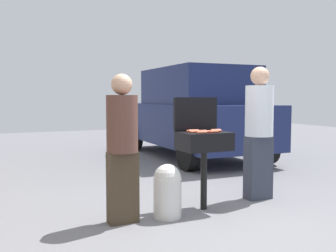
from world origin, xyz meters
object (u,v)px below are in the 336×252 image
hot_dog_0 (193,131)px  person_right (259,128)px  propane_tank (167,190)px  person_left (122,143)px  hot_dog_1 (209,132)px  hot_dog_7 (202,132)px  hot_dog_10 (205,132)px  hot_dog_9 (216,130)px  hot_dog_8 (216,131)px  hot_dog_6 (202,131)px  hot_dog_11 (194,130)px  hot_dog_2 (215,130)px  hot_dog_3 (214,132)px  bbq_grill (204,144)px  parked_minivan (194,112)px  hot_dog_4 (195,132)px  hot_dog_5 (191,131)px

hot_dog_0 → person_right: 1.04m
propane_tank → person_left: bearing=175.0°
hot_dog_1 → hot_dog_7: same height
hot_dog_1 → hot_dog_10: 0.05m
hot_dog_9 → person_right: 0.75m
hot_dog_8 → person_left: person_left is taller
hot_dog_6 → hot_dog_1: bearing=-73.3°
hot_dog_8 → hot_dog_0: bearing=157.7°
hot_dog_8 → hot_dog_11: bearing=138.2°
hot_dog_2 → hot_dog_3: same height
bbq_grill → parked_minivan: bearing=63.3°
hot_dog_6 → hot_dog_8: size_ratio=1.00×
hot_dog_6 → hot_dog_3: bearing=-62.2°
bbq_grill → parked_minivan: size_ratio=0.22×
hot_dog_1 → hot_dog_8: same height
bbq_grill → hot_dog_2: size_ratio=7.33×
hot_dog_9 → bbq_grill: bearing=-176.7°
hot_dog_4 → hot_dog_6: 0.13m
hot_dog_5 → hot_dog_8: (0.27, -0.14, 0.00)m
hot_dog_10 → person_left: 1.03m
bbq_grill → hot_dog_3: (0.05, -0.14, 0.16)m
hot_dog_8 → person_right: (0.78, 0.19, -0.00)m
hot_dog_1 → hot_dog_7: size_ratio=1.00×
propane_tank → hot_dog_9: bearing=9.9°
hot_dog_4 → hot_dog_10: same height
hot_dog_5 → hot_dog_11: (0.06, 0.05, 0.00)m
hot_dog_5 → hot_dog_10: bearing=-53.5°
bbq_grill → hot_dog_1: 0.19m
person_right → hot_dog_0: bearing=3.3°
hot_dog_1 → hot_dog_2: (0.19, 0.17, 0.00)m
hot_dog_2 → hot_dog_5: size_ratio=1.00×
hot_dog_0 → hot_dog_5: (-0.01, 0.03, 0.00)m
hot_dog_9 → propane_tank: size_ratio=0.21×
bbq_grill → hot_dog_9: (0.17, 0.01, 0.16)m
hot_dog_9 → hot_dog_4: bearing=-169.7°
hot_dog_1 → hot_dog_8: size_ratio=1.00×
hot_dog_8 → propane_tank: bearing=-175.8°
hot_dog_11 → hot_dog_1: bearing=-70.4°
hot_dog_9 → propane_tank: 0.97m
person_right → hot_dog_8: bearing=12.5°
hot_dog_8 → person_right: person_right is taller
hot_dog_5 → hot_dog_9: bearing=-12.1°
hot_dog_10 → hot_dog_11: bearing=104.5°
hot_dog_2 → hot_dog_5: same height
hot_dog_5 → person_left: size_ratio=0.08×
bbq_grill → hot_dog_3: bearing=-70.5°
hot_dog_4 → hot_dog_9: same height
propane_tank → person_right: bearing=9.2°
hot_dog_11 → parked_minivan: 4.10m
hot_dog_4 → hot_dog_8: 0.29m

